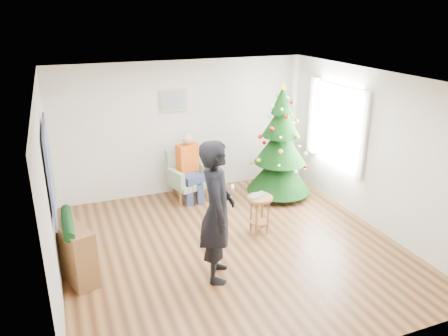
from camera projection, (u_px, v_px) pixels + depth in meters
name	position (u px, v px, depth m)	size (l,w,h in m)	color
floor	(232.00, 247.00, 6.78)	(5.00, 5.00, 0.00)	brown
ceiling	(233.00, 79.00, 5.89)	(5.00, 5.00, 0.00)	white
wall_back	(184.00, 128.00, 8.52)	(5.00, 5.00, 0.00)	silver
wall_front	(332.00, 254.00, 4.15)	(5.00, 5.00, 0.00)	silver
wall_left	(49.00, 194.00, 5.48)	(5.00, 5.00, 0.00)	silver
wall_right	(373.00, 150.00, 7.19)	(5.00, 5.00, 0.00)	silver
window_panel	(337.00, 124.00, 7.98)	(0.04, 1.30, 1.40)	white
curtains	(335.00, 124.00, 7.97)	(0.05, 1.75, 1.50)	white
christmas_tree	(280.00, 147.00, 8.34)	(1.24, 1.24, 2.25)	#3F2816
stool	(259.00, 214.00, 7.15)	(0.42, 0.42, 0.63)	brown
laptop	(260.00, 196.00, 7.04)	(0.35, 0.22, 0.03)	silver
armchair	(188.00, 181.00, 8.44)	(0.84, 0.81, 0.98)	gray
seated_person	(189.00, 167.00, 8.30)	(0.47, 0.63, 1.28)	navy
standing_man	(217.00, 212.00, 5.74)	(0.72, 0.47, 1.96)	black
game_controller	(233.00, 187.00, 5.68)	(0.04, 0.13, 0.04)	white
console	(71.00, 250.00, 5.94)	(0.30, 1.00, 0.80)	brown
garland	(67.00, 223.00, 5.80)	(0.14, 0.14, 0.90)	black
tapestry	(49.00, 168.00, 5.67)	(0.03, 1.50, 1.15)	black
framed_picture	(173.00, 101.00, 8.23)	(0.52, 0.05, 0.42)	tan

